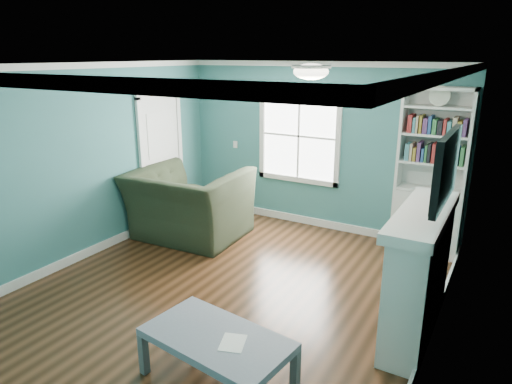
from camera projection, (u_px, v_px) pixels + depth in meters
The scene contains 13 objects.
floor at pixel (231, 289), 5.46m from camera, with size 5.00×5.00×0.00m, color black.
room_walls at pixel (229, 161), 5.00m from camera, with size 5.00×5.00×5.00m.
trim at pixel (229, 191), 5.10m from camera, with size 4.50×5.00×2.60m.
window at pixel (299, 136), 7.24m from camera, with size 1.40×0.06×1.50m.
bookshelf at pixel (430, 189), 6.25m from camera, with size 0.90×0.35×2.31m.
fireplace at pixel (420, 275), 4.44m from camera, with size 0.44×1.58×1.30m.
tv at pixel (447, 168), 4.07m from camera, with size 0.06×1.10×0.65m, color black.
door at pixel (162, 159), 7.37m from camera, with size 0.12×0.98×2.17m.
ceiling_fixture at pixel (311, 71), 4.37m from camera, with size 0.38×0.38×0.15m.
light_switch at pixel (235, 144), 7.88m from camera, with size 0.08×0.01×0.12m, color white.
recliner at pixel (188, 193), 6.84m from camera, with size 1.60×1.04×1.40m, color #222D1C.
coffee_table at pixel (217, 342), 3.82m from camera, with size 1.32×0.83×0.45m.
paper_sheet at pixel (233, 343), 3.70m from camera, with size 0.19×0.25×0.00m, color white.
Camera 1 is at (2.70, -4.08, 2.70)m, focal length 32.00 mm.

